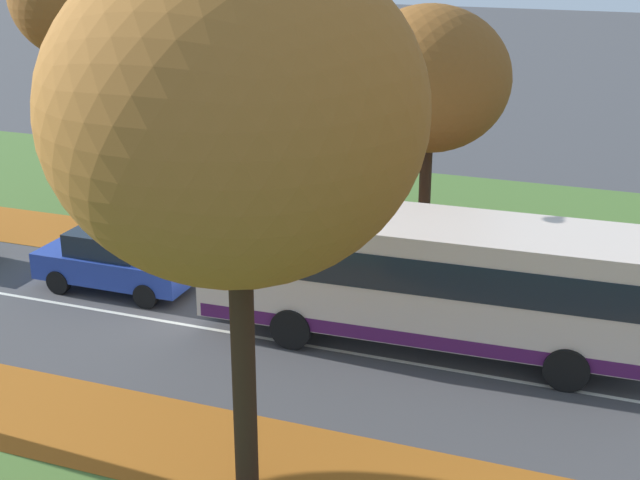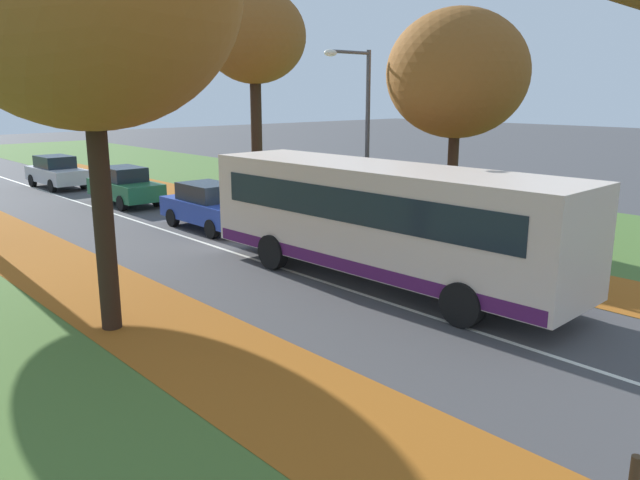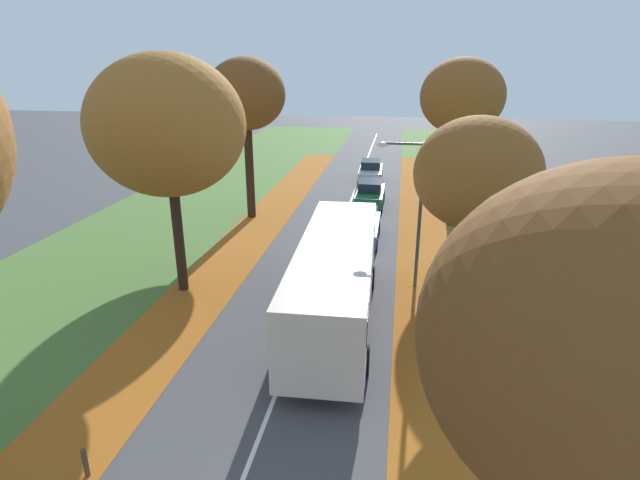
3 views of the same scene
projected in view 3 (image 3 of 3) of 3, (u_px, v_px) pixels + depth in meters
The scene contains 16 objects.
grass_verge_left at pixel (169, 232), 27.35m from camera, with size 12.00×90.00×0.01m, color #476B2D.
leaf_litter_left at pixel (209, 283), 21.09m from camera, with size 2.80×60.00×0.00m, color #9E5619.
grass_verge_right at pixel (520, 251), 24.58m from camera, with size 12.00×90.00×0.01m, color #476B2D.
leaf_litter_right at pixel (431, 299), 19.71m from camera, with size 2.80×60.00×0.00m, color #9E5619.
road_centre_line at pixel (335, 241), 25.97m from camera, with size 0.12×80.00×0.01m, color silver.
tree_left_near at pixel (167, 126), 18.30m from camera, with size 5.78×5.78×9.22m.
tree_left_mid at pixel (246, 95), 27.55m from camera, with size 4.39×4.39×9.07m.
tree_right_nearest at pixel (622, 348), 4.92m from camera, with size 4.05×4.05×8.12m.
tree_right_near at pixel (477, 174), 16.82m from camera, with size 4.27×4.27×7.21m.
tree_right_mid at pixel (462, 98), 26.17m from camera, with size 4.40×4.40×9.05m.
bollard_third at pixel (85, 463), 11.22m from camera, with size 0.12×0.12×0.75m, color #4C3823.
streetlamp_right at pixel (412, 199), 19.56m from camera, with size 1.89×0.28×6.00m.
bus at pixel (336, 277), 17.56m from camera, with size 2.91×10.48×2.98m.
car_blue_lead at pixel (362, 226), 25.66m from camera, with size 1.79×4.20×1.62m.
car_green_following at pixel (370, 194), 31.88m from camera, with size 1.81×4.21×1.62m.
car_silver_third_in_line at pixel (371, 171), 38.35m from camera, with size 1.87×4.24×1.62m.
Camera 3 is at (3.12, -4.19, 8.93)m, focal length 28.00 mm.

